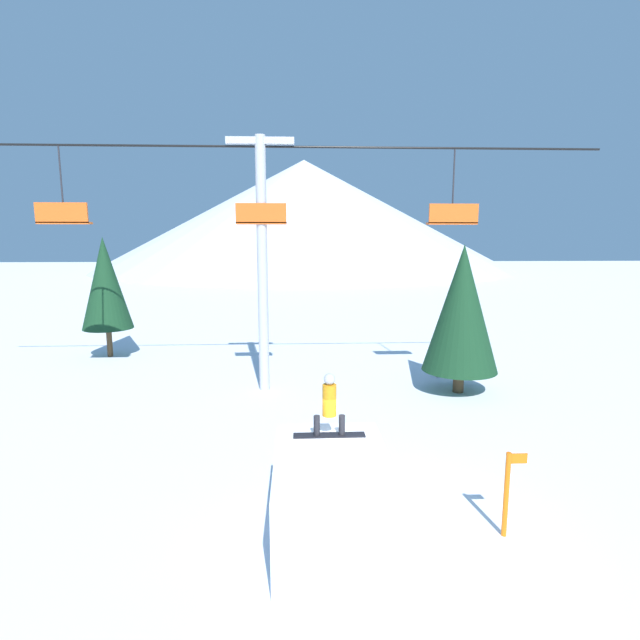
{
  "coord_description": "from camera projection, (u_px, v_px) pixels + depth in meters",
  "views": [
    {
      "loc": [
        -1.4,
        -8.89,
        5.72
      ],
      "look_at": [
        -0.78,
        4.49,
        3.5
      ],
      "focal_mm": 28.0,
      "sensor_mm": 36.0,
      "label": 1
    }
  ],
  "objects": [
    {
      "name": "chairlift",
      "position": [
        262.0,
        238.0,
        18.03
      ],
      "size": [
        24.54,
        0.44,
        9.27
      ],
      "color": "#B2B2B7",
      "rests_on": "ground_plane"
    },
    {
      "name": "pine_tree_far",
      "position": [
        105.0,
        283.0,
        23.63
      ],
      "size": [
        2.33,
        2.33,
        5.75
      ],
      "color": "#4C3823",
      "rests_on": "ground_plane"
    },
    {
      "name": "distant_skier",
      "position": [
        438.0,
        361.0,
        20.59
      ],
      "size": [
        0.24,
        0.24,
        1.23
      ],
      "color": "black",
      "rests_on": "ground_plane"
    },
    {
      "name": "ground_plane",
      "position": [
        370.0,
        533.0,
        9.76
      ],
      "size": [
        220.0,
        220.0,
        0.0
      ],
      "primitive_type": "plane",
      "color": "white"
    },
    {
      "name": "snow_ramp",
      "position": [
        331.0,
        498.0,
        9.44
      ],
      "size": [
        2.14,
        3.28,
        1.7
      ],
      "color": "white",
      "rests_on": "ground_plane"
    },
    {
      "name": "pine_tree_near",
      "position": [
        462.0,
        309.0,
        18.14
      ],
      "size": [
        2.75,
        2.75,
        5.48
      ],
      "color": "#4C3823",
      "rests_on": "ground_plane"
    },
    {
      "name": "mountain_ridge",
      "position": [
        304.0,
        215.0,
        89.37
      ],
      "size": [
        72.44,
        72.44,
        19.17
      ],
      "color": "silver",
      "rests_on": "ground_plane"
    },
    {
      "name": "trail_marker",
      "position": [
        507.0,
        492.0,
        9.54
      ],
      "size": [
        0.41,
        0.1,
        1.71
      ],
      "color": "orange",
      "rests_on": "ground_plane"
    },
    {
      "name": "snowboarder",
      "position": [
        329.0,
        405.0,
        10.13
      ],
      "size": [
        1.47,
        0.29,
        1.33
      ],
      "color": "black",
      "rests_on": "snow_ramp"
    }
  ]
}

